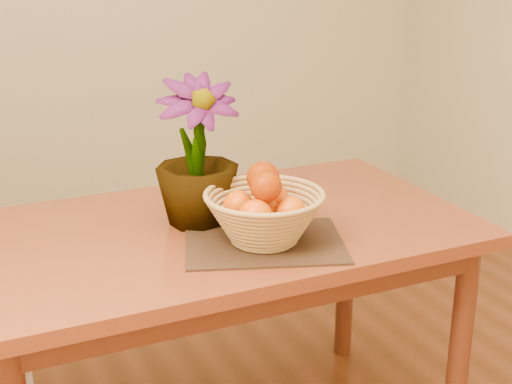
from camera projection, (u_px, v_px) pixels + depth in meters
name	position (u px, v px, depth m)	size (l,w,h in m)	color
table	(222.00, 253.00, 2.03)	(1.40, 0.80, 0.75)	maroon
placemat	(264.00, 243.00, 1.87)	(0.41, 0.31, 0.01)	#331E12
wicker_basket	(264.00, 219.00, 1.85)	(0.32, 0.32, 0.13)	#AE8448
orange_pile	(264.00, 195.00, 1.83)	(0.18, 0.19, 0.16)	#DF5003
potted_plant	(197.00, 152.00, 1.95)	(0.23, 0.23, 0.41)	#174D16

